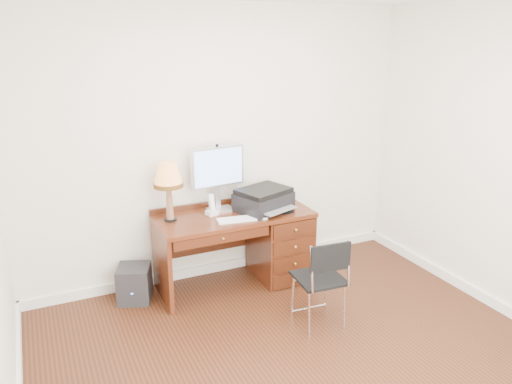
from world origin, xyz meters
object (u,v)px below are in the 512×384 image
desk (264,240)px  monitor (218,170)px  equipment_box (135,284)px  phone (212,209)px  chair (323,275)px  leg_lamp (168,179)px  printer (264,200)px

desk → monitor: size_ratio=2.38×
desk → equipment_box: (-1.30, 0.10, -0.24)m
phone → desk: bearing=-21.0°
chair → equipment_box: size_ratio=2.40×
phone → chair: size_ratio=0.25×
leg_lamp → phone: size_ratio=2.70×
chair → printer: bearing=98.6°
leg_lamp → equipment_box: leg_lamp is taller
desk → leg_lamp: 1.19m
phone → chair: bearing=-76.5°
desk → printer: (-0.02, -0.03, 0.45)m
leg_lamp → printer: bearing=-6.4°
leg_lamp → equipment_box: bearing=177.1°
phone → chair: (0.58, -1.09, -0.31)m
monitor → printer: size_ratio=1.05×
desk → chair: bearing=-87.0°
printer → chair: printer is taller
phone → equipment_box: size_ratio=0.60×
printer → leg_lamp: leg_lamp is taller
desk → phone: 0.66m
printer → leg_lamp: size_ratio=1.08×
desk → monitor: (-0.40, 0.18, 0.73)m
desk → chair: (0.05, -1.03, 0.09)m
desk → leg_lamp: size_ratio=2.70×
chair → leg_lamp: bearing=136.1°
phone → equipment_box: (-0.77, 0.04, -0.64)m
equipment_box → leg_lamp: bearing=18.3°
leg_lamp → phone: bearing=-2.5°
desk → phone: bearing=173.5°
leg_lamp → chair: 1.62m
printer → leg_lamp: 0.96m
phone → leg_lamp: bearing=163.1°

